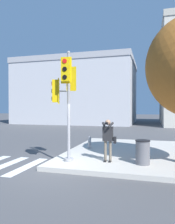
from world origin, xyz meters
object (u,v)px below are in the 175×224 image
(fire_hydrant, at_px, (90,142))
(person_photographer, at_px, (108,136))
(traffic_signal_pole, at_px, (66,89))
(trash_bin, at_px, (143,152))

(fire_hydrant, bearing_deg, person_photographer, -60.31)
(traffic_signal_pole, height_order, fire_hydrant, traffic_signal_pole)
(traffic_signal_pole, bearing_deg, person_photographer, 13.18)
(traffic_signal_pole, distance_m, trash_bin, 3.89)
(traffic_signal_pole, height_order, person_photographer, traffic_signal_pole)
(person_photographer, relative_size, trash_bin, 1.82)
(fire_hydrant, xyz_separation_m, trash_bin, (2.85, -2.69, 0.14))
(traffic_signal_pole, distance_m, person_photographer, 2.56)
(traffic_signal_pole, relative_size, person_photographer, 2.64)
(traffic_signal_pole, relative_size, trash_bin, 4.82)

